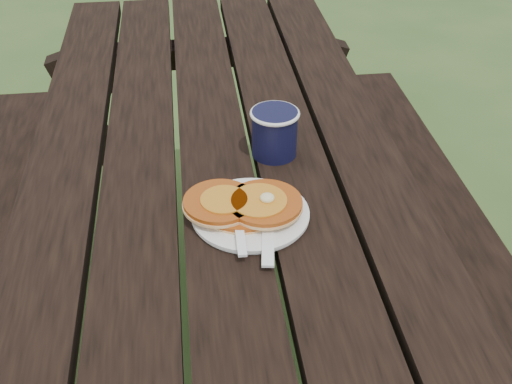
{
  "coord_description": "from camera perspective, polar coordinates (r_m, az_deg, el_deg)",
  "views": [
    {
      "loc": [
        -0.05,
        -1.11,
        1.46
      ],
      "look_at": [
        0.06,
        -0.23,
        0.8
      ],
      "focal_mm": 45.0,
      "sensor_mm": 36.0,
      "label": 1
    }
  ],
  "objects": [
    {
      "name": "pancake_stack",
      "position": [
        1.12,
        -1.12,
        -1.12
      ],
      "size": [
        0.21,
        0.14,
        0.04
      ],
      "rotation": [
        0.0,
        0.0,
        0.11
      ],
      "color": "#B54F14",
      "rests_on": "plate"
    },
    {
      "name": "ground",
      "position": [
        1.83,
        -2.79,
        -16.33
      ],
      "size": [
        60.0,
        60.0,
        0.0
      ],
      "primitive_type": "plane",
      "color": "#335122",
      "rests_on": "ground"
    },
    {
      "name": "coffee_cup",
      "position": [
        1.27,
        1.66,
        5.52
      ],
      "size": [
        0.1,
        0.1,
        0.1
      ],
      "rotation": [
        0.0,
        0.0,
        -0.19
      ],
      "color": "black",
      "rests_on": "picnic_table"
    },
    {
      "name": "picnic_table",
      "position": [
        1.56,
        -3.19,
        -8.09
      ],
      "size": [
        1.36,
        1.8,
        0.75
      ],
      "color": "black",
      "rests_on": "ground"
    },
    {
      "name": "fork",
      "position": [
        1.07,
        -1.44,
        -3.75
      ],
      "size": [
        0.04,
        0.16,
        0.01
      ],
      "primitive_type": null,
      "rotation": [
        0.0,
        0.0,
        -0.02
      ],
      "color": "white",
      "rests_on": "plate"
    },
    {
      "name": "knife",
      "position": [
        1.09,
        1.08,
        -3.42
      ],
      "size": [
        0.05,
        0.18,
        0.0
      ],
      "primitive_type": "cube",
      "rotation": [
        0.0,
        0.0,
        -0.14
      ],
      "color": "white",
      "rests_on": "plate"
    },
    {
      "name": "plate",
      "position": [
        1.13,
        -0.5,
        -2.01
      ],
      "size": [
        0.22,
        0.22,
        0.01
      ],
      "primitive_type": "cylinder",
      "rotation": [
        0.0,
        0.0,
        0.07
      ],
      "color": "white",
      "rests_on": "picnic_table"
    }
  ]
}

